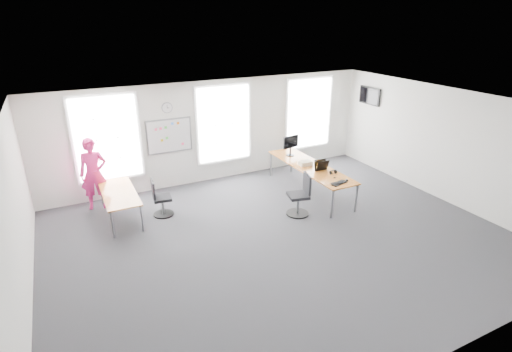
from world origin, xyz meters
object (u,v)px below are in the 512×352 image
desk_left (119,194)px  chair_right (301,197)px  desk_right (310,167)px  monitor (291,144)px  chair_left (160,200)px  person (94,174)px  keyboard (339,183)px  headphones (333,172)px

desk_left → chair_right: chair_right is taller
desk_left → chair_right: size_ratio=1.81×
desk_right → monitor: monitor is taller
chair_left → desk_left: bearing=79.4°
chair_right → monitor: (0.91, 2.01, 0.70)m
person → monitor: 5.49m
person → keyboard: person is taller
person → headphones: 6.19m
chair_left → headphones: (4.32, -1.28, 0.43)m
chair_right → person: size_ratio=0.57×
monitor → chair_left: bearing=176.6°
desk_left → chair_right: bearing=-23.8°
headphones → person: bearing=155.8°
chair_right → chair_left: 3.52m
desk_right → person: 5.74m
chair_right → chair_left: chair_right is taller
chair_right → monitor: bearing=169.3°
desk_right → headphones: (0.20, -0.79, 0.10)m
desk_right → chair_left: bearing=173.2°
chair_left → keyboard: chair_left is taller
chair_right → keyboard: size_ratio=2.33×
chair_right → headphones: chair_right is taller
headphones → chair_left: bearing=162.8°
desk_left → person: 1.05m
monitor → person: bearing=162.5°
person → keyboard: size_ratio=4.10×
person → keyboard: 6.22m
desk_right → desk_left: bearing=171.3°
chair_right → headphones: (1.15, 0.24, 0.38)m
chair_left → keyboard: 4.49m
desk_left → person: size_ratio=1.03×
keyboard → monitor: monitor is taller
person → monitor: (5.44, -0.69, 0.23)m
desk_left → headphones: headphones is taller
desk_right → person: bearing=163.0°
keyboard → monitor: (0.02, 2.35, 0.36)m
desk_left → headphones: (5.24, -1.56, 0.20)m
monitor → desk_left: bearing=172.2°
chair_left → monitor: monitor is taller
chair_left → person: bearing=55.2°
desk_right → person: size_ratio=1.74×
person → keyboard: (5.42, -3.05, -0.13)m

